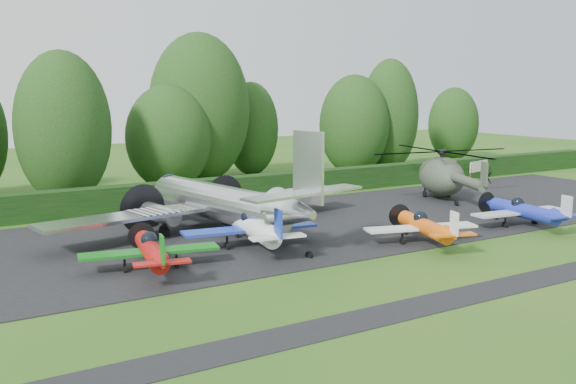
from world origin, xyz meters
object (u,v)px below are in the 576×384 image
helicopter (442,173)px  sign_board (479,167)px  light_plane_red (151,250)px  light_plane_white (253,227)px  transport_plane (220,202)px  light_plane_blue (524,211)px  light_plane_orange (424,226)px

helicopter → sign_board: bearing=6.0°
light_plane_red → light_plane_white: (6.56, 1.50, 0.15)m
transport_plane → light_plane_red: transport_plane is taller
transport_plane → light_plane_blue: (17.88, -8.76, -0.87)m
light_plane_blue → helicopter: size_ratio=0.50×
light_plane_white → sign_board: 34.91m
transport_plane → light_plane_blue: transport_plane is taller
light_plane_red → light_plane_blue: 24.71m
helicopter → light_plane_red: bearing=172.9°
light_plane_orange → sign_board: bearing=20.4°
transport_plane → helicopter: 21.10m
transport_plane → light_plane_blue: size_ratio=3.03×
light_plane_blue → light_plane_red: bearing=167.5°
light_plane_red → helicopter: bearing=5.5°
transport_plane → light_plane_red: size_ratio=3.04×
light_plane_orange → sign_board: (23.33, 17.23, 0.19)m
light_plane_white → light_plane_blue: bearing=-21.3°
light_plane_white → light_plane_blue: light_plane_white is taller
light_plane_red → sign_board: (38.98, 14.43, 0.18)m
light_plane_white → light_plane_blue: size_ratio=1.13×
transport_plane → light_plane_blue: 19.92m
light_plane_red → helicopter: size_ratio=0.49×
light_plane_white → helicopter: size_ratio=0.56×
light_plane_blue → light_plane_white: bearing=160.7°
light_plane_orange → light_plane_blue: size_ratio=0.98×
light_plane_blue → helicopter: helicopter is taller
transport_plane → helicopter: transport_plane is taller
transport_plane → light_plane_orange: 12.67m
transport_plane → light_plane_white: transport_plane is taller
transport_plane → sign_board: transport_plane is taller
sign_board → helicopter: bearing=-136.5°
light_plane_orange → light_plane_blue: light_plane_blue is taller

